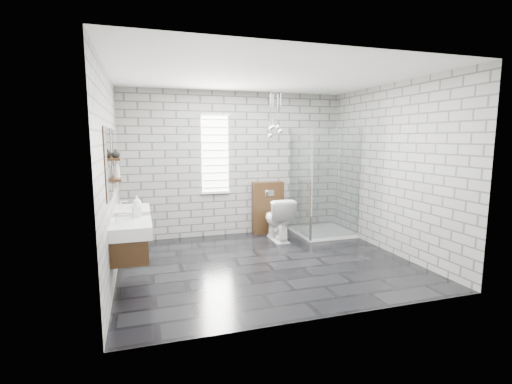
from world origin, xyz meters
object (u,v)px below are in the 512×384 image
vanity_right (130,214)px  cistern_panel (268,207)px  shower_enclosure (321,209)px  toilet (278,219)px  vanity_left (128,230)px

vanity_right → cistern_panel: 2.81m
vanity_right → shower_enclosure: 3.49m
shower_enclosure → toilet: (-0.89, -0.03, -0.12)m
vanity_right → toilet: bearing=14.7°
vanity_right → shower_enclosure: (3.41, 0.70, -0.25)m
cistern_panel → shower_enclosure: (0.89, -0.52, 0.00)m
vanity_left → shower_enclosure: size_ratio=0.77×
cistern_panel → toilet: (0.00, -0.55, -0.11)m
vanity_right → toilet: 2.63m
cistern_panel → vanity_right: bearing=-154.3°
vanity_left → shower_enclosure: bearing=26.0°
vanity_right → shower_enclosure: bearing=11.5°
cistern_panel → shower_enclosure: bearing=-30.2°
shower_enclosure → toilet: shower_enclosure is taller
vanity_right → shower_enclosure: shower_enclosure is taller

